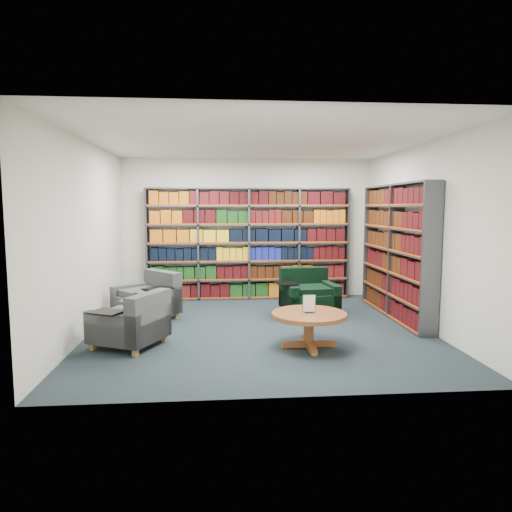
{
  "coord_description": "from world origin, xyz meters",
  "views": [
    {
      "loc": [
        -0.61,
        -6.71,
        1.85
      ],
      "look_at": [
        0.0,
        0.6,
        1.05
      ],
      "focal_mm": 32.0,
      "sensor_mm": 36.0,
      "label": 1
    }
  ],
  "objects": [
    {
      "name": "coffee_table",
      "position": [
        0.57,
        -0.95,
        0.37
      ],
      "size": [
        0.99,
        0.99,
        0.69
      ],
      "color": "#A0522E",
      "rests_on": "ground"
    },
    {
      "name": "bookshelf_back",
      "position": [
        0.0,
        2.34,
        1.1
      ],
      "size": [
        4.0,
        0.28,
        2.2
      ],
      "color": "#47494F",
      "rests_on": "ground"
    },
    {
      "name": "chair_green_right",
      "position": [
        0.92,
        0.93,
        0.31
      ],
      "size": [
        1.05,
        0.94,
        0.78
      ],
      "color": "black",
      "rests_on": "ground"
    },
    {
      "name": "bookshelf_right",
      "position": [
        2.34,
        0.6,
        1.1
      ],
      "size": [
        0.28,
        2.5,
        2.2
      ],
      "color": "#47494F",
      "rests_on": "ground"
    },
    {
      "name": "chair_teal_left",
      "position": [
        -1.74,
        0.85,
        0.31
      ],
      "size": [
        1.19,
        1.19,
        0.77
      ],
      "color": "#0E213B",
      "rests_on": "ground"
    },
    {
      "name": "room_shell",
      "position": [
        0.0,
        0.0,
        1.4
      ],
      "size": [
        5.02,
        5.02,
        2.82
      ],
      "color": "#19242C",
      "rests_on": "ground"
    },
    {
      "name": "chair_teal_front",
      "position": [
        -1.73,
        -0.71,
        0.3
      ],
      "size": [
        1.07,
        1.09,
        0.73
      ],
      "color": "#0E213B",
      "rests_on": "ground"
    }
  ]
}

